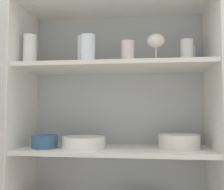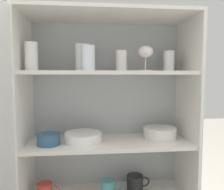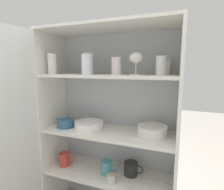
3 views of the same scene
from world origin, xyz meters
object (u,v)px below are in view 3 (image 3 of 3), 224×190
(mixing_bowl_large, at_px, (152,130))
(serving_bowl_small, at_px, (65,123))
(storage_jar, at_px, (111,178))
(plate_stack_white, at_px, (89,125))
(coffee_mug_primary, at_px, (65,159))

(mixing_bowl_large, relative_size, serving_bowl_small, 1.56)
(storage_jar, bearing_deg, plate_stack_white, 156.40)
(plate_stack_white, xyz_separation_m, coffee_mug_primary, (-0.21, -0.02, -0.30))
(mixing_bowl_large, relative_size, storage_jar, 3.14)
(plate_stack_white, relative_size, storage_jar, 3.41)
(plate_stack_white, relative_size, coffee_mug_primary, 1.68)
(mixing_bowl_large, distance_m, coffee_mug_primary, 0.74)
(plate_stack_white, distance_m, storage_jar, 0.40)
(plate_stack_white, distance_m, mixing_bowl_large, 0.46)
(coffee_mug_primary, distance_m, storage_jar, 0.43)
(plate_stack_white, bearing_deg, mixing_bowl_large, 3.32)
(plate_stack_white, bearing_deg, serving_bowl_small, -170.06)
(mixing_bowl_large, xyz_separation_m, serving_bowl_small, (-0.64, -0.06, -0.00))
(mixing_bowl_large, bearing_deg, coffee_mug_primary, -175.84)
(plate_stack_white, xyz_separation_m, serving_bowl_small, (-0.19, -0.03, 0.01))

